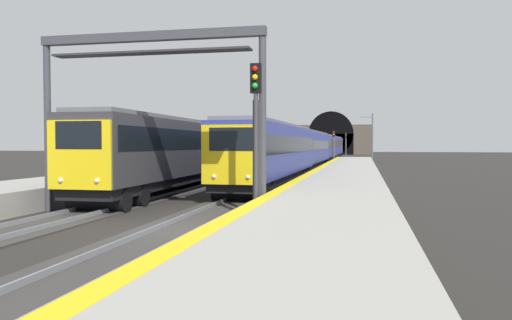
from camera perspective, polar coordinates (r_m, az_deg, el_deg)
The scene contains 13 objects.
ground_plane at distance 16.20m, azimuth -8.72°, elevation -8.09°, with size 320.00×320.00×0.00m, color #282623.
platform_right at distance 15.15m, azimuth 7.27°, elevation -6.94°, with size 112.00×4.51×0.96m, color #9E9B93.
platform_right_edge_strip at distance 15.38m, azimuth -0.23°, elevation -4.97°, with size 112.00×0.50×0.01m, color yellow.
track_main_line at distance 16.20m, azimuth -8.72°, elevation -7.94°, with size 160.00×3.12×0.21m.
track_adjacent_line at distance 18.58m, azimuth -23.58°, elevation -6.81°, with size 160.00×2.71×0.21m.
train_main_approaching at distance 62.50m, azimuth 6.86°, elevation 1.42°, with size 80.97×3.18×4.07m.
train_adjacent_platform at distance 37.95m, azimuth -4.37°, elevation 1.30°, with size 38.78×3.08×4.21m.
railway_signal_near at distance 17.96m, azimuth -0.01°, elevation 3.77°, with size 0.39×0.38×5.64m.
railway_signal_mid at distance 65.56m, azimuth 8.79°, elevation 1.72°, with size 0.39×0.38×4.46m.
railway_signal_far at distance 110.89m, azimuth 10.13°, elevation 2.02°, with size 0.39×0.38×5.21m.
overhead_signal_gantry at distance 20.38m, azimuth -11.95°, elevation 9.32°, with size 0.70×9.29×7.15m.
tunnel_portal at distance 131.55m, azimuth 8.50°, elevation 2.31°, with size 2.61×20.44×11.45m.
catenary_mast_near at distance 83.71m, azimuth 13.02°, elevation 2.62°, with size 0.22×2.14×7.71m.
Camera 1 is at (-14.92, -5.68, 2.79)m, focal length 35.34 mm.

